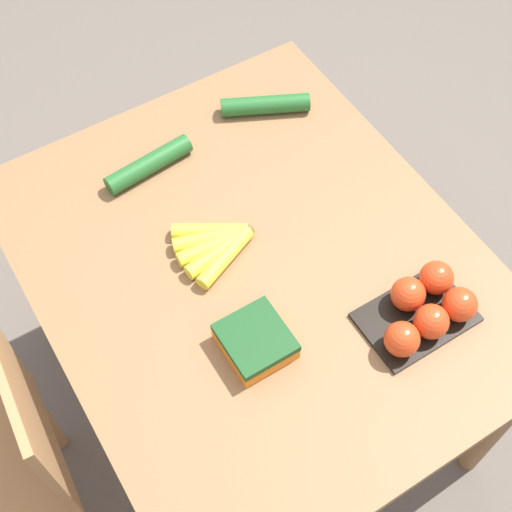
% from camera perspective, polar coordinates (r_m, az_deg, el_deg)
% --- Properties ---
extents(ground_plane, '(12.00, 12.00, 0.00)m').
position_cam_1_polar(ground_plane, '(2.36, 0.00, -10.65)').
color(ground_plane, '#665B51').
extents(dining_table, '(1.20, 0.99, 0.78)m').
position_cam_1_polar(dining_table, '(1.76, 0.00, -2.39)').
color(dining_table, olive).
rests_on(dining_table, ground_plane).
extents(chair, '(0.45, 0.43, 0.90)m').
position_cam_1_polar(chair, '(1.89, -19.67, -15.42)').
color(chair, '#A87547').
rests_on(chair, ground_plane).
extents(banana_bunch, '(0.20, 0.20, 0.04)m').
position_cam_1_polar(banana_bunch, '(1.68, -3.19, 0.93)').
color(banana_bunch, brown).
rests_on(banana_bunch, dining_table).
extents(tomato_pack, '(0.17, 0.25, 0.09)m').
position_cam_1_polar(tomato_pack, '(1.60, 13.43, -4.12)').
color(tomato_pack, black).
rests_on(tomato_pack, dining_table).
extents(carrot_bag, '(0.15, 0.14, 0.06)m').
position_cam_1_polar(carrot_bag, '(1.53, -0.04, -6.76)').
color(carrot_bag, orange).
rests_on(carrot_bag, dining_table).
extents(cucumber_near, '(0.15, 0.24, 0.05)m').
position_cam_1_polar(cucumber_near, '(1.95, 0.75, 11.99)').
color(cucumber_near, '#236028').
rests_on(cucumber_near, dining_table).
extents(cucumber_far, '(0.07, 0.24, 0.05)m').
position_cam_1_polar(cucumber_far, '(1.83, -8.57, 7.26)').
color(cucumber_far, '#236028').
rests_on(cucumber_far, dining_table).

